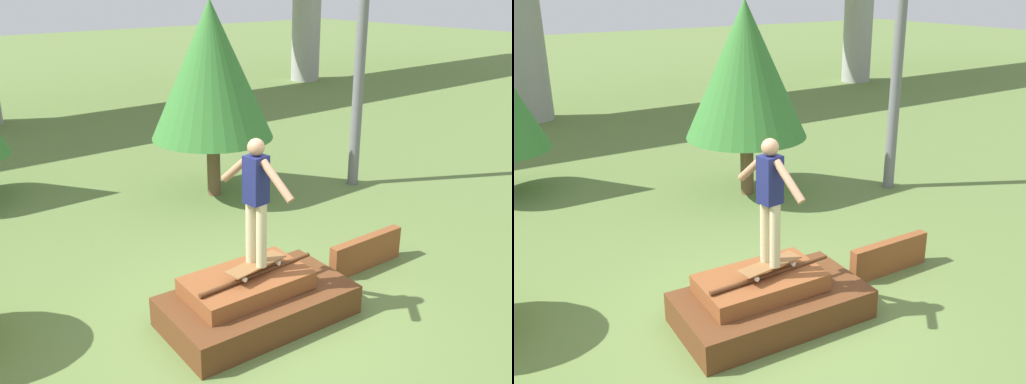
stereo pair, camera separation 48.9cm
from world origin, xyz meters
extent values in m
plane|color=olive|center=(0.00, 0.00, 0.00)|extent=(80.00, 80.00, 0.00)
cube|color=#5B3319|center=(0.00, 0.00, 0.18)|extent=(2.25, 1.33, 0.36)
cube|color=brown|center=(-0.09, 0.09, 0.46)|extent=(1.47, 0.92, 0.23)
cylinder|color=#5B3319|center=(0.00, 0.00, 0.59)|extent=(1.58, 0.05, 0.05)
cube|color=brown|center=(1.96, 0.08, 0.23)|extent=(1.26, 0.17, 0.46)
cube|color=brown|center=(0.01, 0.04, 0.70)|extent=(0.81, 0.32, 0.01)
cylinder|color=silver|center=(0.27, 0.17, 0.65)|extent=(0.06, 0.04, 0.05)
cylinder|color=silver|center=(0.29, -0.02, 0.65)|extent=(0.06, 0.04, 0.05)
cylinder|color=silver|center=(-0.28, 0.10, 0.65)|extent=(0.06, 0.04, 0.05)
cylinder|color=silver|center=(-0.25, -0.09, 0.65)|extent=(0.06, 0.04, 0.05)
cylinder|color=#C6B78E|center=(0.00, 0.12, 1.08)|extent=(0.12, 0.12, 0.74)
cylinder|color=#C6B78E|center=(0.02, -0.05, 1.08)|extent=(0.12, 0.12, 0.74)
cube|color=#191E51|center=(0.01, 0.04, 1.72)|extent=(0.24, 0.24, 0.54)
sphere|color=#A37556|center=(0.01, 0.04, 2.08)|extent=(0.19, 0.19, 0.19)
cylinder|color=#A37556|center=(-0.03, 0.34, 1.78)|extent=(0.14, 0.46, 0.40)
cylinder|color=#A37556|center=(0.04, -0.26, 1.78)|extent=(0.14, 0.46, 0.40)
cylinder|color=#9E9E99|center=(12.10, 12.22, 2.68)|extent=(1.10, 1.10, 5.36)
cylinder|color=brown|center=(1.96, 3.77, 0.55)|extent=(0.24, 0.24, 1.09)
cone|color=#387A33|center=(1.96, 3.77, 2.28)|extent=(2.17, 2.17, 2.37)
camera|label=1|loc=(-3.59, -4.51, 3.74)|focal=40.00mm
camera|label=2|loc=(-3.19, -4.79, 3.74)|focal=40.00mm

